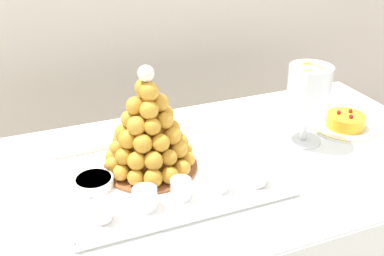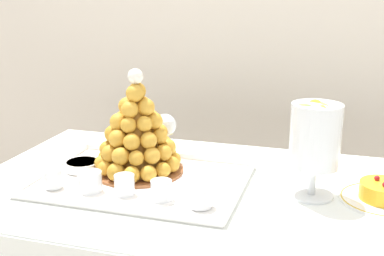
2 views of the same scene
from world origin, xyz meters
name	(u,v)px [view 2 (image 2 of 2)]	position (x,y,z in m)	size (l,w,h in m)	color
buffet_table	(216,221)	(0.00, 0.00, 0.67)	(1.35, 0.77, 0.76)	brown
serving_tray	(142,180)	(-0.21, -0.02, 0.77)	(0.57, 0.41, 0.02)	white
croquembouche	(137,134)	(-0.24, 0.03, 0.89)	(0.26, 0.26, 0.30)	brown
dessert_cup_left	(53,179)	(-0.41, -0.14, 0.79)	(0.05, 0.05, 0.05)	silver
dessert_cup_mid_left	(90,182)	(-0.30, -0.13, 0.80)	(0.06, 0.06, 0.05)	silver
dessert_cup_centre	(124,186)	(-0.21, -0.13, 0.80)	(0.05, 0.05, 0.05)	silver
dessert_cup_mid_right	(161,191)	(-0.11, -0.13, 0.80)	(0.05, 0.05, 0.05)	silver
dessert_cup_right	(200,197)	(-0.01, -0.14, 0.80)	(0.06, 0.06, 0.05)	silver
creme_brulee_ramekin	(82,165)	(-0.40, 0.00, 0.79)	(0.10, 0.10, 0.02)	white
macaron_goblet	(315,137)	(0.25, 0.02, 0.92)	(0.13, 0.13, 0.26)	white
fruit_tart_plate	(384,195)	(0.43, 0.04, 0.78)	(0.22, 0.22, 0.06)	white
wine_glass	(165,127)	(-0.19, 0.14, 0.88)	(0.07, 0.07, 0.16)	silver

